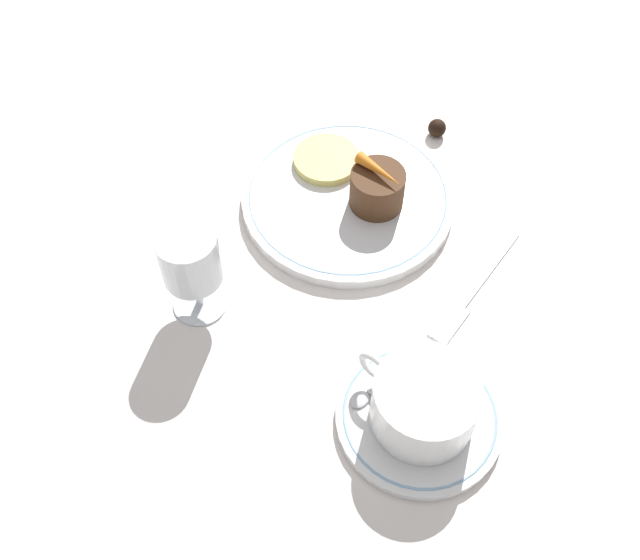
% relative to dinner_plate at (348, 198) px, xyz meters
% --- Properties ---
extents(ground_plane, '(3.00, 3.00, 0.00)m').
position_rel_dinner_plate_xyz_m(ground_plane, '(0.02, 0.02, -0.01)').
color(ground_plane, white).
extents(dinner_plate, '(0.24, 0.24, 0.01)m').
position_rel_dinner_plate_xyz_m(dinner_plate, '(0.00, 0.00, 0.00)').
color(dinner_plate, white).
rests_on(dinner_plate, ground_plane).
extents(saucer, '(0.16, 0.16, 0.01)m').
position_rel_dinner_plate_xyz_m(saucer, '(-0.22, 0.17, -0.00)').
color(saucer, white).
rests_on(saucer, ground_plane).
extents(coffee_cup, '(0.12, 0.10, 0.06)m').
position_rel_dinner_plate_xyz_m(coffee_cup, '(-0.22, 0.17, 0.03)').
color(coffee_cup, white).
rests_on(coffee_cup, saucer).
extents(spoon, '(0.03, 0.11, 0.00)m').
position_rel_dinner_plate_xyz_m(spoon, '(-0.17, 0.16, 0.00)').
color(spoon, silver).
rests_on(spoon, saucer).
extents(wine_glass, '(0.06, 0.06, 0.11)m').
position_rel_dinner_plate_xyz_m(wine_glass, '(0.03, 0.21, 0.07)').
color(wine_glass, silver).
rests_on(wine_glass, ground_plane).
extents(fork, '(0.02, 0.17, 0.01)m').
position_rel_dinner_plate_xyz_m(fork, '(-0.18, 0.02, -0.01)').
color(fork, silver).
rests_on(fork, ground_plane).
extents(dessert_cake, '(0.06, 0.06, 0.05)m').
position_rel_dinner_plate_xyz_m(dessert_cake, '(-0.03, -0.01, 0.03)').
color(dessert_cake, '#4C2D19').
rests_on(dessert_cake, dinner_plate).
extents(carrot_garnish, '(0.06, 0.02, 0.01)m').
position_rel_dinner_plate_xyz_m(carrot_garnish, '(-0.03, -0.01, 0.06)').
color(carrot_garnish, orange).
rests_on(carrot_garnish, dessert_cake).
extents(pineapple_slice, '(0.08, 0.08, 0.01)m').
position_rel_dinner_plate_xyz_m(pineapple_slice, '(0.05, -0.02, 0.01)').
color(pineapple_slice, '#EFE075').
rests_on(pineapple_slice, dinner_plate).
extents(chocolate_truffle, '(0.02, 0.02, 0.02)m').
position_rel_dinner_plate_xyz_m(chocolate_truffle, '(-0.02, -0.16, 0.00)').
color(chocolate_truffle, black).
rests_on(chocolate_truffle, ground_plane).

